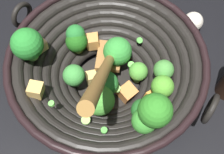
# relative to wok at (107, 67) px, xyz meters

# --- Properties ---
(ground_plane) EXTENTS (4.00, 4.00, 0.00)m
(ground_plane) POSITION_rel_wok_xyz_m (-0.00, -0.00, -0.07)
(ground_plane) COLOR black
(wok) EXTENTS (0.38, 0.37, 0.27)m
(wok) POSITION_rel_wok_xyz_m (0.00, 0.00, 0.00)
(wok) COLOR black
(wok) RESTS_ON ground
(garlic_bulb) EXTENTS (0.05, 0.05, 0.05)m
(garlic_bulb) POSITION_rel_wok_xyz_m (-0.19, -0.17, -0.05)
(garlic_bulb) COLOR silver
(garlic_bulb) RESTS_ON ground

